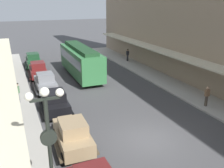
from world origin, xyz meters
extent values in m
plane|color=#424244|center=(0.00, 0.00, 0.00)|extent=(200.00, 200.00, 0.00)
cube|color=beige|center=(-8.10, 0.00, 3.00)|extent=(1.80, 54.00, 0.16)
cube|color=#997F5B|center=(-4.60, 0.99, 0.74)|extent=(1.81, 3.95, 0.80)
cube|color=#997F5B|center=(-4.61, 0.74, 1.49)|extent=(1.49, 1.74, 0.70)
cube|color=#8C9EA8|center=(-4.61, 0.74, 1.49)|extent=(1.41, 1.70, 0.42)
cube|color=#997F5B|center=(-4.54, 3.12, 0.79)|extent=(0.94, 0.39, 0.52)
cube|color=#4C3F2D|center=(-5.55, 1.01, 0.42)|extent=(0.34, 3.52, 0.12)
cube|color=#4C3F2D|center=(-3.65, 0.96, 0.42)|extent=(0.34, 3.52, 0.12)
cylinder|color=black|center=(-5.37, 2.37, 0.34)|extent=(0.24, 0.69, 0.68)
cylinder|color=black|center=(-3.76, 2.33, 0.34)|extent=(0.24, 0.69, 0.68)
cylinder|color=black|center=(-5.45, -0.35, 0.34)|extent=(0.24, 0.69, 0.68)
cylinder|color=black|center=(-3.83, -0.40, 0.34)|extent=(0.24, 0.69, 0.68)
cube|color=#193D23|center=(-4.67, 20.80, 0.74)|extent=(1.74, 3.92, 0.80)
cube|color=#193D23|center=(-4.66, 21.05, 1.49)|extent=(1.46, 1.72, 0.70)
cube|color=#8C9EA8|center=(-4.66, 21.05, 1.49)|extent=(1.39, 1.68, 0.42)
cube|color=#193D23|center=(-4.69, 18.67, 0.79)|extent=(0.94, 0.37, 0.52)
cube|color=black|center=(-3.72, 20.79, 0.42)|extent=(0.28, 3.51, 0.12)
cube|color=black|center=(-5.62, 20.81, 0.42)|extent=(0.28, 3.51, 0.12)
cylinder|color=black|center=(-3.87, 19.43, 0.34)|extent=(0.23, 0.68, 0.68)
cylinder|color=black|center=(-5.49, 19.44, 0.34)|extent=(0.23, 0.68, 0.68)
cylinder|color=black|center=(-3.84, 22.16, 0.34)|extent=(0.23, 0.68, 0.68)
cylinder|color=black|center=(-5.46, 22.17, 0.34)|extent=(0.23, 0.68, 0.68)
cube|color=#591919|center=(-4.67, 16.11, 0.74)|extent=(1.79, 3.94, 0.80)
cube|color=#591919|center=(-4.68, 15.86, 1.49)|extent=(1.48, 1.73, 0.70)
cube|color=#8C9EA8|center=(-4.68, 15.86, 1.49)|extent=(1.41, 1.70, 0.42)
cube|color=#591919|center=(-4.62, 18.24, 0.79)|extent=(0.94, 0.38, 0.52)
cube|color=black|center=(-5.62, 16.13, 0.42)|extent=(0.32, 3.51, 0.12)
cube|color=black|center=(-3.72, 16.09, 0.42)|extent=(0.32, 3.51, 0.12)
cylinder|color=black|center=(-5.45, 17.49, 0.34)|extent=(0.24, 0.68, 0.68)
cylinder|color=black|center=(-3.83, 17.46, 0.34)|extent=(0.24, 0.68, 0.68)
cylinder|color=black|center=(-5.51, 14.76, 0.34)|extent=(0.24, 0.68, 0.68)
cylinder|color=black|center=(-3.89, 14.73, 0.34)|extent=(0.24, 0.68, 0.68)
cube|color=slate|center=(-4.59, 11.36, 0.74)|extent=(1.70, 3.90, 0.80)
cube|color=slate|center=(-4.59, 11.11, 1.49)|extent=(1.44, 1.70, 0.70)
cube|color=#8C9EA8|center=(-4.59, 11.11, 1.49)|extent=(1.37, 1.67, 0.42)
cube|color=slate|center=(-4.59, 13.49, 0.79)|extent=(0.94, 0.36, 0.52)
cube|color=#393A3D|center=(-5.54, 11.36, 0.42)|extent=(0.24, 3.51, 0.12)
cube|color=#393A3D|center=(-3.64, 11.36, 0.42)|extent=(0.24, 3.51, 0.12)
cylinder|color=black|center=(-5.39, 12.73, 0.34)|extent=(0.22, 0.68, 0.68)
cylinder|color=black|center=(-3.78, 12.73, 0.34)|extent=(0.22, 0.68, 0.68)
cylinder|color=black|center=(-5.39, 10.00, 0.34)|extent=(0.22, 0.68, 0.68)
cylinder|color=black|center=(-3.78, 10.00, 0.34)|extent=(0.22, 0.68, 0.68)
cube|color=black|center=(-4.64, 6.27, 0.74)|extent=(1.77, 3.93, 0.80)
cube|color=black|center=(-4.65, 6.02, 1.49)|extent=(1.47, 1.72, 0.70)
cube|color=#8C9EA8|center=(-4.65, 6.02, 1.49)|extent=(1.40, 1.69, 0.42)
cube|color=black|center=(-4.61, 8.40, 0.79)|extent=(0.94, 0.38, 0.52)
cube|color=black|center=(-5.59, 6.28, 0.42)|extent=(0.30, 3.51, 0.12)
cube|color=black|center=(-3.69, 6.25, 0.42)|extent=(0.30, 3.51, 0.12)
cylinder|color=black|center=(-5.43, 7.64, 0.34)|extent=(0.23, 0.68, 0.68)
cylinder|color=black|center=(-3.81, 7.62, 0.34)|extent=(0.23, 0.68, 0.68)
cylinder|color=black|center=(-5.47, 4.91, 0.34)|extent=(0.23, 0.68, 0.68)
cylinder|color=black|center=(-3.86, 4.89, 0.34)|extent=(0.23, 0.68, 0.68)
cube|color=#33723F|center=(-0.11, 14.80, 1.75)|extent=(2.53, 9.61, 2.70)
cube|color=#1C3F23|center=(-0.11, 14.80, 3.28)|extent=(1.52, 8.64, 0.36)
cube|color=#8C9EA8|center=(-0.11, 14.80, 2.22)|extent=(2.55, 8.84, 0.95)
cube|color=black|center=(-0.11, 11.92, 0.20)|extent=(2.00, 1.21, 0.40)
cube|color=black|center=(-0.10, 17.68, 0.20)|extent=(2.00, 1.21, 0.40)
cylinder|color=black|center=(-6.40, -2.89, 2.75)|extent=(0.16, 0.16, 4.20)
cube|color=black|center=(-6.40, -2.89, 4.85)|extent=(1.10, 0.10, 0.10)
sphere|color=white|center=(-6.95, -2.89, 5.03)|extent=(0.32, 0.32, 0.32)
sphere|color=white|center=(-5.85, -2.89, 5.03)|extent=(0.32, 0.32, 0.32)
sphere|color=white|center=(-6.40, -2.89, 5.13)|extent=(0.36, 0.36, 0.36)
cylinder|color=black|center=(-6.40, -2.89, 3.25)|extent=(0.64, 0.18, 0.64)
cylinder|color=silver|center=(-6.40, -2.79, 3.25)|extent=(0.56, 0.02, 0.56)
cylinder|color=slate|center=(-7.50, 3.67, 0.57)|extent=(0.24, 0.24, 0.85)
cube|color=#3F598C|center=(-7.50, 3.67, 1.28)|extent=(0.36, 0.22, 0.56)
sphere|color=brown|center=(-7.50, 3.67, 1.68)|extent=(0.22, 0.22, 0.22)
cylinder|color=slate|center=(-7.17, 9.09, 0.57)|extent=(0.24, 0.24, 0.85)
cube|color=#4C724C|center=(-7.17, 9.09, 1.28)|extent=(0.36, 0.22, 0.56)
sphere|color=beige|center=(-7.17, 9.09, 1.68)|extent=(0.22, 0.22, 0.22)
cylinder|color=black|center=(-7.17, 9.09, 1.80)|extent=(0.28, 0.28, 0.04)
cylinder|color=#2D2D33|center=(7.80, 18.90, 0.57)|extent=(0.24, 0.24, 0.85)
cube|color=#26262D|center=(7.80, 18.90, 1.28)|extent=(0.36, 0.22, 0.56)
sphere|color=#9E7051|center=(7.80, 18.90, 1.68)|extent=(0.22, 0.22, 0.22)
cylinder|color=black|center=(7.80, 18.90, 1.80)|extent=(0.28, 0.28, 0.04)
cylinder|color=slate|center=(-7.82, 1.27, 0.57)|extent=(0.24, 0.24, 0.85)
cube|color=white|center=(-7.82, 1.27, 1.28)|extent=(0.36, 0.22, 0.56)
sphere|color=beige|center=(-7.82, 1.27, 1.68)|extent=(0.22, 0.22, 0.22)
cylinder|color=black|center=(-7.82, 1.27, 1.80)|extent=(0.28, 0.28, 0.04)
cylinder|color=#4C4238|center=(-8.05, 10.95, 0.57)|extent=(0.24, 0.24, 0.85)
cube|color=#3F598C|center=(-8.05, 10.95, 1.28)|extent=(0.36, 0.22, 0.56)
sphere|color=brown|center=(-8.05, 10.95, 1.68)|extent=(0.22, 0.22, 0.22)
cylinder|color=black|center=(-8.05, 10.95, 1.80)|extent=(0.28, 0.28, 0.04)
cylinder|color=#4C4238|center=(6.74, 2.47, 0.57)|extent=(0.24, 0.24, 0.85)
cube|color=#8C6647|center=(6.74, 2.47, 1.28)|extent=(0.36, 0.22, 0.56)
sphere|color=tan|center=(6.74, 2.47, 1.68)|extent=(0.22, 0.22, 0.22)
camera|label=1|loc=(-7.39, -11.56, 8.29)|focal=39.72mm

